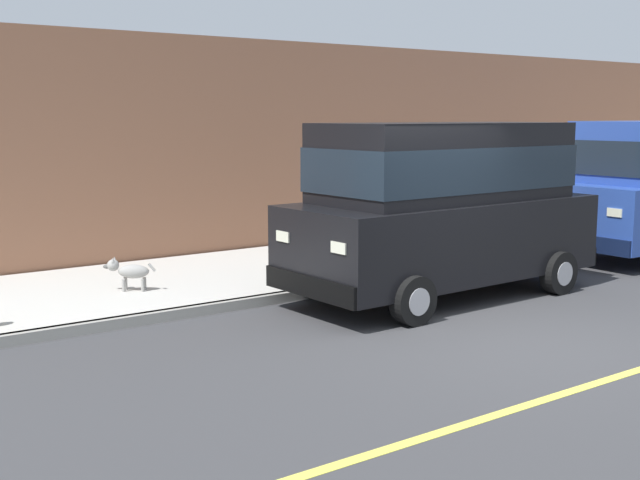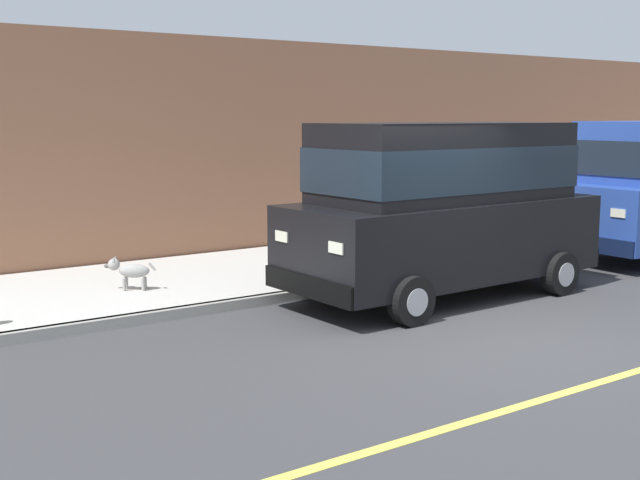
{
  "view_description": "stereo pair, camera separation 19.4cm",
  "coord_description": "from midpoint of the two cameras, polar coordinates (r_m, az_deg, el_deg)",
  "views": [
    {
      "loc": [
        6.23,
        -7.36,
        2.63
      ],
      "look_at": [
        -3.1,
        -0.56,
        0.85
      ],
      "focal_mm": 45.64,
      "sensor_mm": 36.0,
      "label": 1
    },
    {
      "loc": [
        6.34,
        -7.2,
        2.63
      ],
      "look_at": [
        -3.1,
        -0.56,
        0.85
      ],
      "focal_mm": 45.64,
      "sensor_mm": 36.0,
      "label": 2
    }
  ],
  "objects": [
    {
      "name": "ground_plane",
      "position": [
        9.97,
        12.72,
        -6.74
      ],
      "size": [
        80.0,
        80.0,
        0.0
      ],
      "primitive_type": "plane",
      "color": "#38383A"
    },
    {
      "name": "curb",
      "position": [
        12.23,
        1.39,
        -3.32
      ],
      "size": [
        0.16,
        64.0,
        0.14
      ],
      "primitive_type": "cube",
      "color": "gray",
      "rests_on": "ground"
    },
    {
      "name": "sidewalk",
      "position": [
        13.67,
        -3.21,
        -2.04
      ],
      "size": [
        3.6,
        64.0,
        0.14
      ],
      "primitive_type": "cube",
      "color": "#B7B5AD",
      "rests_on": "ground"
    },
    {
      "name": "lane_centre_line",
      "position": [
        9.05,
        20.44,
        -8.67
      ],
      "size": [
        0.12,
        57.6,
        0.01
      ],
      "primitive_type": "cube",
      "color": "#E0D64C",
      "rests_on": "ground"
    },
    {
      "name": "car_black_van",
      "position": [
        11.83,
        8.16,
        2.68
      ],
      "size": [
        2.22,
        4.95,
        2.52
      ],
      "color": "black",
      "rests_on": "ground"
    },
    {
      "name": "dog_grey",
      "position": [
        11.94,
        -13.7,
        -2.11
      ],
      "size": [
        0.5,
        0.64,
        0.49
      ],
      "color": "#999691",
      "rests_on": "sidewalk"
    },
    {
      "name": "building_facade",
      "position": [
        17.87,
        5.37,
        6.73
      ],
      "size": [
        0.5,
        20.0,
        4.02
      ],
      "primitive_type": "cube",
      "color": "#8C5B42",
      "rests_on": "ground"
    }
  ]
}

